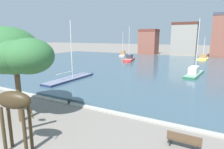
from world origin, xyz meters
name	(u,v)px	position (x,y,z in m)	size (l,w,h in m)	color
harbor_water	(158,67)	(0.00, 32.39, 0.17)	(78.85, 47.36, 0.35)	#3D5666
quay_edge_coping	(86,107)	(0.00, 8.46, 0.06)	(78.85, 0.50, 0.12)	#ADA89E
giraffe_statue	(11,102)	(0.37, 1.58, 2.77)	(3.04, 1.37, 5.42)	#382B19
sailboat_red	(129,60)	(-8.47, 37.48, 0.59)	(3.33, 7.37, 8.40)	red
sailboat_green	(195,73)	(7.19, 26.74, 0.57)	(2.47, 8.35, 8.70)	#236B42
sailboat_grey	(123,55)	(-14.98, 47.79, 0.59)	(3.97, 7.54, 7.67)	#939399
sailboat_yellow	(203,59)	(7.28, 49.27, 0.50)	(2.69, 7.12, 6.09)	gold
sailboat_navy	(74,79)	(-7.37, 15.62, 0.34)	(1.95, 9.57, 8.19)	navy
shade_tree	(13,53)	(-3.29, 4.38, 4.92)	(6.55, 4.66, 6.81)	brown
mooring_bollard	(69,102)	(-1.82, 8.31, 0.25)	(0.24, 0.24, 0.50)	#232326
park_bench	(184,140)	(8.35, 6.06, 0.49)	(1.80, 0.44, 0.92)	brown
townhouse_wide_warehouse	(149,42)	(-10.69, 59.96, 4.33)	(5.94, 5.91, 8.64)	#8E5142
townhouse_corner_house	(184,39)	(0.98, 60.12, 5.27)	(7.64, 5.43, 10.52)	gray
townhouse_narrow_midrow	(224,36)	(11.68, 59.82, 6.36)	(6.45, 7.05, 12.69)	#8E5142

